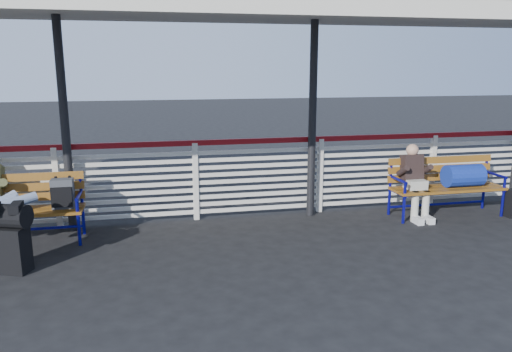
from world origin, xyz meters
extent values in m
plane|color=black|center=(0.00, 0.00, 0.00)|extent=(60.00, 60.00, 0.00)
cube|color=silver|center=(0.00, 1.90, 0.60)|extent=(12.00, 0.04, 1.04)
cube|color=maroon|center=(0.00, 1.90, 1.20)|extent=(12.00, 0.06, 0.08)
cube|color=silver|center=(0.00, 0.90, 3.08)|extent=(12.60, 3.60, 0.16)
cylinder|color=black|center=(-1.80, 1.75, 1.50)|extent=(0.12, 0.12, 3.00)
cylinder|color=black|center=(1.80, 1.75, 1.50)|extent=(0.12, 0.12, 3.00)
cube|color=black|center=(-2.28, 0.32, 0.27)|extent=(0.45, 0.36, 0.54)
cylinder|color=black|center=(-2.28, 0.32, 0.68)|extent=(0.56, 0.43, 0.27)
cube|color=brown|center=(-2.48, 1.27, 0.45)|extent=(1.80, 0.50, 0.04)
cube|color=brown|center=(-2.48, 1.53, 0.72)|extent=(1.80, 0.10, 0.40)
cylinder|color=#0D0C8B|center=(-1.63, 1.07, 0.23)|extent=(0.04, 0.04, 0.45)
cylinder|color=#0D0C8B|center=(-1.63, 1.54, 0.45)|extent=(0.04, 0.04, 0.90)
cube|color=#44474B|center=(-1.83, 1.29, 0.67)|extent=(0.28, 0.18, 0.40)
cube|color=brown|center=(3.89, 1.23, 0.45)|extent=(1.80, 0.50, 0.04)
cube|color=brown|center=(3.89, 1.49, 0.72)|extent=(1.80, 0.10, 0.40)
cylinder|color=#0D0C8B|center=(3.04, 1.03, 0.23)|extent=(0.04, 0.04, 0.45)
cylinder|color=#0D0C8B|center=(4.74, 1.03, 0.23)|extent=(0.04, 0.04, 0.45)
cylinder|color=#0D0C8B|center=(3.04, 1.50, 0.45)|extent=(0.04, 0.04, 0.90)
cylinder|color=#0D0C8B|center=(4.74, 1.50, 0.45)|extent=(0.04, 0.04, 0.90)
cylinder|color=navy|center=(4.14, 1.23, 0.65)|extent=(0.60, 0.35, 0.35)
cube|color=black|center=(-2.16, 0.26, 0.78)|extent=(0.11, 0.27, 0.10)
cube|color=beige|center=(3.34, 1.26, 0.53)|extent=(0.30, 0.24, 0.16)
cube|color=black|center=(3.34, 1.40, 0.78)|extent=(0.32, 0.23, 0.42)
sphere|color=tan|center=(3.34, 1.42, 1.05)|extent=(0.19, 0.19, 0.19)
cylinder|color=beige|center=(3.25, 1.08, 0.24)|extent=(0.11, 0.11, 0.46)
cylinder|color=beige|center=(3.43, 1.08, 0.24)|extent=(0.11, 0.11, 0.46)
cube|color=silver|center=(3.25, 0.98, 0.05)|extent=(0.10, 0.24, 0.10)
cube|color=silver|center=(3.43, 0.98, 0.05)|extent=(0.10, 0.24, 0.10)
camera|label=1|loc=(-0.66, -5.55, 2.34)|focal=35.00mm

